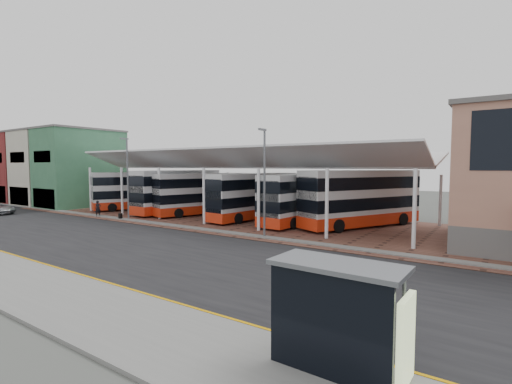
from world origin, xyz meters
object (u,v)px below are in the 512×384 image
(bus_0, at_px, (141,191))
(bus_2, at_px, (202,194))
(bus_3, at_px, (254,196))
(bus_5, at_px, (361,199))
(pedestrian, at_px, (98,209))
(bus_4, at_px, (303,199))
(bus_shelter, at_px, (344,308))
(bus_1, at_px, (178,191))

(bus_0, bearing_deg, bus_2, 30.94)
(bus_3, xyz_separation_m, bus_5, (10.49, 1.29, 0.18))
(bus_2, relative_size, pedestrian, 6.64)
(bus_0, distance_m, bus_4, 21.66)
(bus_shelter, bearing_deg, bus_4, 120.43)
(bus_4, bearing_deg, bus_0, -172.53)
(bus_4, distance_m, bus_5, 5.26)
(bus_1, xyz_separation_m, pedestrian, (-4.16, -7.42, -1.54))
(bus_0, xyz_separation_m, bus_2, (9.52, 0.67, -0.02))
(bus_3, relative_size, bus_shelter, 3.26)
(bus_0, distance_m, bus_2, 9.54)
(bus_0, bearing_deg, pedestrian, -48.51)
(bus_0, bearing_deg, bus_1, 31.71)
(bus_shelter, bearing_deg, bus_3, 130.14)
(bus_0, height_order, bus_4, bus_4)
(bus_4, relative_size, pedestrian, 6.65)
(bus_1, height_order, pedestrian, bus_1)
(bus_0, xyz_separation_m, bus_5, (26.78, 2.23, 0.19))
(bus_1, bearing_deg, bus_0, -174.65)
(bus_0, relative_size, bus_2, 0.98)
(bus_5, xyz_separation_m, bus_shelter, (7.33, -23.22, -0.65))
(bus_5, bearing_deg, bus_0, -149.34)
(bus_1, distance_m, bus_shelter, 35.42)
(bus_2, relative_size, bus_5, 0.93)
(bus_2, bearing_deg, bus_5, 22.24)
(bus_0, height_order, bus_3, bus_3)
(bus_3, bearing_deg, bus_4, 10.13)
(bus_4, bearing_deg, pedestrian, -153.44)
(pedestrian, bearing_deg, bus_2, -38.58)
(bus_2, height_order, bus_4, bus_4)
(bus_3, xyz_separation_m, bus_shelter, (17.82, -21.93, -0.48))
(bus_1, distance_m, bus_2, 3.56)
(bus_3, bearing_deg, bus_5, 14.62)
(bus_3, relative_size, pedestrian, 6.74)
(bus_1, distance_m, bus_3, 10.34)
(bus_0, xyz_separation_m, pedestrian, (1.80, -6.92, -1.41))
(pedestrian, xyz_separation_m, bus_shelter, (32.31, -14.07, 0.95))
(bus_3, xyz_separation_m, bus_4, (5.34, 0.24, -0.01))
(bus_4, bearing_deg, bus_5, 15.95)
(bus_3, distance_m, bus_5, 10.57)
(pedestrian, distance_m, bus_shelter, 35.26)
(bus_1, bearing_deg, bus_5, 5.28)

